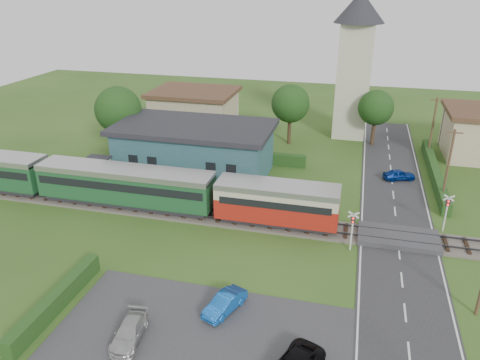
% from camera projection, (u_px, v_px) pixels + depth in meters
% --- Properties ---
extents(ground, '(120.00, 120.00, 0.00)m').
position_uv_depth(ground, '(268.00, 236.00, 37.30)').
color(ground, '#2D4C19').
extents(railway_track, '(76.00, 3.20, 0.49)m').
position_uv_depth(railway_track, '(273.00, 223.00, 39.03)').
color(railway_track, '#4C443D').
rests_on(railway_track, ground).
extents(road, '(6.00, 70.00, 0.05)m').
position_uv_depth(road, '(399.00, 253.00, 34.99)').
color(road, '#28282B').
rests_on(road, ground).
extents(car_park, '(17.00, 9.00, 0.08)m').
position_uv_depth(car_park, '(202.00, 335.00, 26.98)').
color(car_park, '#333335').
rests_on(car_park, ground).
extents(crossing_deck, '(6.20, 3.40, 0.45)m').
position_uv_depth(crossing_deck, '(398.00, 238.00, 36.69)').
color(crossing_deck, '#333335').
rests_on(crossing_deck, ground).
extents(platform, '(30.00, 3.00, 0.45)m').
position_uv_depth(platform, '(175.00, 194.00, 44.12)').
color(platform, gray).
rests_on(platform, ground).
extents(equipment_hut, '(2.30, 2.30, 2.55)m').
position_uv_depth(equipment_hut, '(97.00, 171.00, 45.35)').
color(equipment_hut, beige).
rests_on(equipment_hut, platform).
extents(station_building, '(16.00, 9.00, 5.30)m').
position_uv_depth(station_building, '(195.00, 149.00, 48.28)').
color(station_building, '#28505B').
rests_on(station_building, ground).
extents(train, '(43.20, 2.90, 3.40)m').
position_uv_depth(train, '(93.00, 181.00, 41.99)').
color(train, '#232328').
rests_on(train, ground).
extents(church_tower, '(6.00, 6.00, 17.60)m').
position_uv_depth(church_tower, '(356.00, 55.00, 56.92)').
color(church_tower, beige).
rests_on(church_tower, ground).
extents(house_west, '(10.80, 8.80, 5.50)m').
position_uv_depth(house_west, '(195.00, 110.00, 61.81)').
color(house_west, tan).
rests_on(house_west, ground).
extents(hedge_carpark, '(0.80, 9.00, 1.20)m').
position_uv_depth(hedge_carpark, '(56.00, 301.00, 28.93)').
color(hedge_carpark, '#193814').
rests_on(hedge_carpark, ground).
extents(hedge_roadside, '(0.80, 18.00, 1.20)m').
position_uv_depth(hedge_roadside, '(434.00, 172.00, 48.00)').
color(hedge_roadside, '#193814').
rests_on(hedge_roadside, ground).
extents(hedge_station, '(22.00, 0.80, 1.30)m').
position_uv_depth(hedge_station, '(209.00, 153.00, 53.09)').
color(hedge_station, '#193814').
rests_on(hedge_station, ground).
extents(tree_a, '(5.20, 5.20, 8.00)m').
position_uv_depth(tree_a, '(118.00, 110.00, 52.16)').
color(tree_a, '#332316').
rests_on(tree_a, ground).
extents(tree_b, '(4.60, 4.60, 7.34)m').
position_uv_depth(tree_b, '(290.00, 104.00, 56.17)').
color(tree_b, '#332316').
rests_on(tree_b, ground).
extents(tree_c, '(4.20, 4.20, 6.78)m').
position_uv_depth(tree_c, '(376.00, 108.00, 55.79)').
color(tree_c, '#332316').
rests_on(tree_c, ground).
extents(utility_pole_c, '(1.40, 0.22, 7.00)m').
position_uv_depth(utility_pole_c, '(448.00, 166.00, 41.47)').
color(utility_pole_c, '#473321').
rests_on(utility_pole_c, ground).
extents(utility_pole_d, '(1.40, 0.22, 7.00)m').
position_uv_depth(utility_pole_d, '(433.00, 127.00, 52.12)').
color(utility_pole_d, '#473321').
rests_on(utility_pole_d, ground).
extents(crossing_signal_near, '(0.84, 0.28, 3.28)m').
position_uv_depth(crossing_signal_near, '(352.00, 225.00, 34.61)').
color(crossing_signal_near, silver).
rests_on(crossing_signal_near, ground).
extents(crossing_signal_far, '(0.84, 0.28, 3.28)m').
position_uv_depth(crossing_signal_far, '(447.00, 208.00, 37.22)').
color(crossing_signal_far, silver).
rests_on(crossing_signal_far, ground).
extents(streetlamp_west, '(0.30, 0.30, 5.15)m').
position_uv_depth(streetlamp_west, '(129.00, 115.00, 58.88)').
color(streetlamp_west, '#3F3F47').
rests_on(streetlamp_west, ground).
extents(streetlamp_east, '(0.30, 0.30, 5.15)m').
position_uv_depth(streetlamp_east, '(443.00, 121.00, 56.38)').
color(streetlamp_east, '#3F3F47').
rests_on(streetlamp_east, ground).
extents(car_on_road, '(3.42, 2.30, 1.08)m').
position_uv_depth(car_on_road, '(399.00, 175.00, 47.41)').
color(car_on_road, navy).
rests_on(car_on_road, road).
extents(car_park_blue, '(2.29, 3.53, 1.10)m').
position_uv_depth(car_park_blue, '(225.00, 303.00, 28.70)').
color(car_park_blue, '#1050A7').
rests_on(car_park_blue, car_park).
extents(car_park_silver, '(1.91, 3.75, 1.04)m').
position_uv_depth(car_park_silver, '(129.00, 332.00, 26.41)').
color(car_park_silver, '#AAAAAA').
rests_on(car_park_silver, car_park).
extents(pedestrian_near, '(0.75, 0.65, 1.75)m').
position_uv_depth(pedestrian_near, '(224.00, 192.00, 41.93)').
color(pedestrian_near, gray).
rests_on(pedestrian_near, platform).
extents(pedestrian_far, '(0.84, 0.99, 1.78)m').
position_uv_depth(pedestrian_far, '(126.00, 176.00, 45.15)').
color(pedestrian_far, gray).
rests_on(pedestrian_far, platform).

